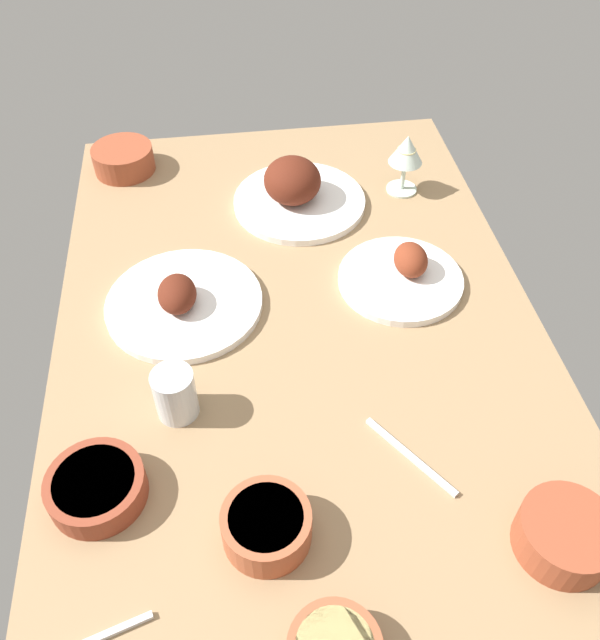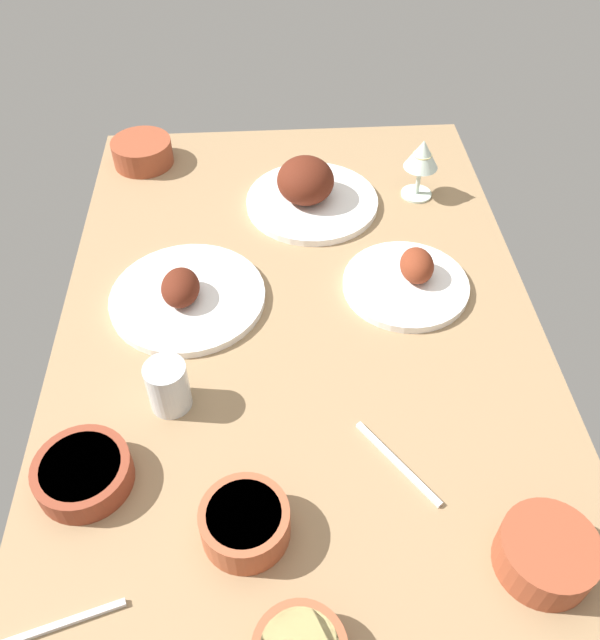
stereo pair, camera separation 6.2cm
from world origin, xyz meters
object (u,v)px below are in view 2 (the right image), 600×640
at_px(plate_far_side, 309,190).
at_px(bowl_potatoes, 547,553).
at_px(bowl_cream, 245,522).
at_px(plate_near_viewer, 408,280).
at_px(wine_glass, 422,157).
at_px(spoon_loose, 60,625).
at_px(plate_center_main, 186,295).
at_px(fork_loose, 397,463).
at_px(bowl_soup, 83,472).
at_px(water_tumbler, 168,386).
at_px(bowl_sauce, 142,151).

distance_m(plate_far_side, bowl_potatoes, 0.89).
bearing_deg(bowl_cream, plate_near_viewer, 146.90).
bearing_deg(wine_glass, spoon_loose, -35.10).
height_order(plate_center_main, plate_near_viewer, plate_near_viewer).
distance_m(bowl_cream, fork_loose, 0.26).
xyz_separation_m(plate_center_main, fork_loose, (0.38, 0.35, -0.01)).
relative_size(plate_far_side, bowl_soup, 2.02).
relative_size(plate_far_side, wine_glass, 2.11).
xyz_separation_m(plate_far_side, bowl_cream, (0.78, -0.15, -0.00)).
bearing_deg(wine_glass, plate_center_main, -58.14).
xyz_separation_m(wine_glass, water_tumbler, (0.56, -0.52, -0.05)).
xyz_separation_m(plate_far_side, plate_near_viewer, (0.28, 0.18, -0.02)).
bearing_deg(bowl_soup, water_tumbler, 139.35).
distance_m(plate_center_main, fork_loose, 0.52).
distance_m(plate_center_main, spoon_loose, 0.61).
relative_size(plate_far_side, bowl_sauce, 2.07).
height_order(plate_far_side, plate_near_viewer, plate_far_side).
height_order(bowl_sauce, bowl_potatoes, bowl_potatoes).
height_order(plate_near_viewer, wine_glass, wine_glass).
bearing_deg(plate_far_side, bowl_potatoes, 17.19).
relative_size(wine_glass, water_tumbler, 1.52).
bearing_deg(plate_near_viewer, fork_loose, -12.30).
distance_m(plate_near_viewer, bowl_potatoes, 0.57).
bearing_deg(spoon_loose, bowl_cream, 8.84).
bearing_deg(bowl_sauce, spoon_loose, -0.05).
distance_m(plate_far_side, bowl_sauce, 0.43).
bearing_deg(bowl_sauce, wine_glass, 74.93).
xyz_separation_m(plate_far_side, bowl_potatoes, (0.85, 0.26, -0.00)).
height_order(plate_near_viewer, bowl_sauce, plate_near_viewer).
distance_m(bowl_potatoes, water_tumbler, 0.61).
xyz_separation_m(bowl_sauce, bowl_cream, (0.96, 0.24, -0.00)).
bearing_deg(bowl_sauce, plate_near_viewer, 49.99).
height_order(bowl_potatoes, spoon_loose, bowl_potatoes).
xyz_separation_m(wine_glass, fork_loose, (0.70, -0.16, -0.10)).
bearing_deg(plate_far_side, wine_glass, 94.25).
distance_m(plate_center_main, bowl_soup, 0.40).
bearing_deg(plate_near_viewer, plate_far_side, -148.09).
relative_size(plate_far_side, plate_near_viewer, 1.20).
bearing_deg(plate_center_main, wine_glass, 121.86).
xyz_separation_m(plate_center_main, bowl_sauce, (-0.49, -0.13, 0.02)).
relative_size(bowl_soup, wine_glass, 1.04).
bearing_deg(plate_center_main, bowl_soup, -18.98).
bearing_deg(water_tumbler, wine_glass, 137.08).
height_order(plate_near_viewer, spoon_loose, plate_near_viewer).
height_order(fork_loose, spoon_loose, same).
height_order(plate_center_main, bowl_sauce, plate_center_main).
bearing_deg(bowl_soup, fork_loose, 89.87).
height_order(bowl_soup, spoon_loose, bowl_soup).
distance_m(bowl_soup, fork_loose, 0.48).
relative_size(plate_near_viewer, bowl_sauce, 1.73).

